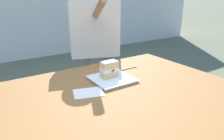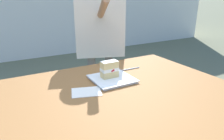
{
  "view_description": "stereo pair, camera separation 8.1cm",
  "coord_description": "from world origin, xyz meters",
  "px_view_note": "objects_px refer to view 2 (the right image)",
  "views": [
    {
      "loc": [
        0.49,
        0.74,
        1.24
      ],
      "look_at": [
        -0.13,
        -0.21,
        0.84
      ],
      "focal_mm": 33.06,
      "sensor_mm": 36.0,
      "label": 1
    },
    {
      "loc": [
        0.43,
        0.78,
        1.24
      ],
      "look_at": [
        -0.13,
        -0.21,
        0.84
      ],
      "focal_mm": 33.06,
      "sensor_mm": 36.0,
      "label": 2
    }
  ],
  "objects_px": {
    "patio_table": "(110,116)",
    "diner_person": "(100,27)",
    "dessert_plate": "(112,79)",
    "dessert_fork": "(127,69)",
    "paper_napkin": "(86,92)",
    "cake_slice": "(110,69)"
  },
  "relations": [
    {
      "from": "dessert_fork",
      "to": "diner_person",
      "type": "relative_size",
      "value": 0.11
    },
    {
      "from": "cake_slice",
      "to": "dessert_plate",
      "type": "bearing_deg",
      "value": 108.26
    },
    {
      "from": "dessert_plate",
      "to": "diner_person",
      "type": "bearing_deg",
      "value": -109.5
    },
    {
      "from": "paper_napkin",
      "to": "diner_person",
      "type": "bearing_deg",
      "value": -121.24
    },
    {
      "from": "patio_table",
      "to": "paper_napkin",
      "type": "distance_m",
      "value": 0.18
    },
    {
      "from": "patio_table",
      "to": "dessert_fork",
      "type": "bearing_deg",
      "value": -133.69
    },
    {
      "from": "dessert_plate",
      "to": "dessert_fork",
      "type": "relative_size",
      "value": 1.38
    },
    {
      "from": "cake_slice",
      "to": "diner_person",
      "type": "bearing_deg",
      "value": -110.63
    },
    {
      "from": "dessert_fork",
      "to": "paper_napkin",
      "type": "height_order",
      "value": "dessert_fork"
    },
    {
      "from": "dessert_plate",
      "to": "dessert_fork",
      "type": "bearing_deg",
      "value": -148.62
    },
    {
      "from": "patio_table",
      "to": "cake_slice",
      "type": "xyz_separation_m",
      "value": [
        -0.12,
        -0.23,
        0.16
      ]
    },
    {
      "from": "paper_napkin",
      "to": "cake_slice",
      "type": "bearing_deg",
      "value": -153.47
    },
    {
      "from": "patio_table",
      "to": "diner_person",
      "type": "distance_m",
      "value": 0.92
    },
    {
      "from": "dessert_fork",
      "to": "cake_slice",
      "type": "bearing_deg",
      "value": 26.0
    },
    {
      "from": "paper_napkin",
      "to": "dessert_plate",
      "type": "bearing_deg",
      "value": -158.82
    },
    {
      "from": "patio_table",
      "to": "cake_slice",
      "type": "height_order",
      "value": "cake_slice"
    },
    {
      "from": "paper_napkin",
      "to": "dessert_fork",
      "type": "bearing_deg",
      "value": -153.73
    },
    {
      "from": "patio_table",
      "to": "diner_person",
      "type": "xyz_separation_m",
      "value": [
        -0.33,
        -0.8,
        0.32
      ]
    },
    {
      "from": "patio_table",
      "to": "diner_person",
      "type": "relative_size",
      "value": 0.96
    },
    {
      "from": "patio_table",
      "to": "dessert_plate",
      "type": "height_order",
      "value": "dessert_plate"
    },
    {
      "from": "paper_napkin",
      "to": "diner_person",
      "type": "relative_size",
      "value": 0.12
    },
    {
      "from": "dessert_fork",
      "to": "paper_napkin",
      "type": "xyz_separation_m",
      "value": [
        0.37,
        0.18,
        -0.0
      ]
    }
  ]
}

